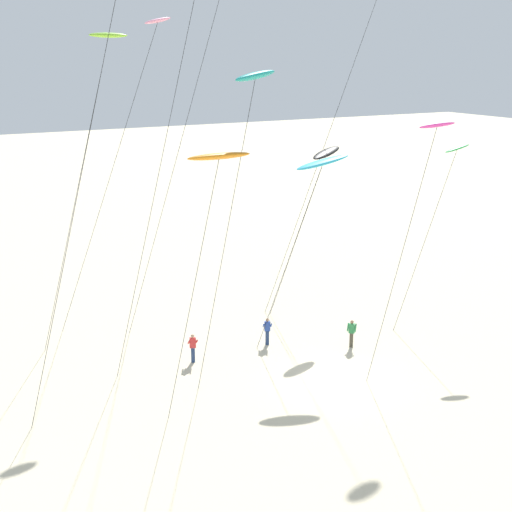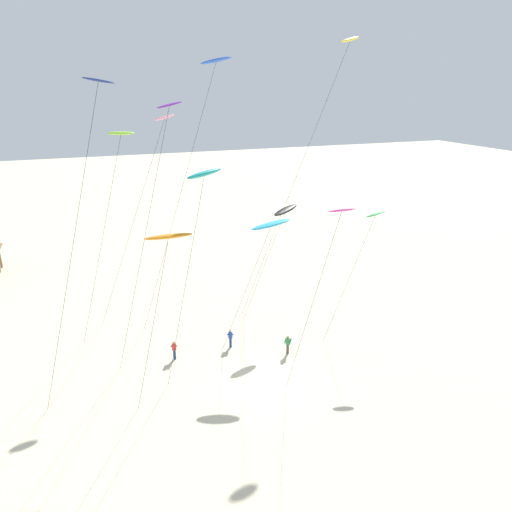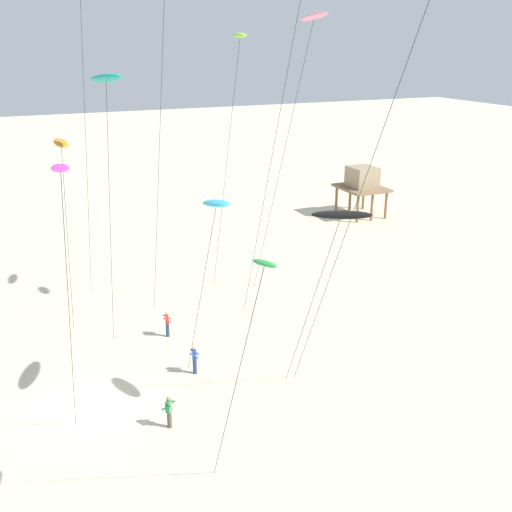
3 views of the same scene
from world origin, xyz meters
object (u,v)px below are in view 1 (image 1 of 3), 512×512
Objects in this scene: kite_black at (326,153)px; kite_cyan at (322,163)px; kite_lime at (107,40)px; kite_magenta at (435,132)px; kite_purple at (193,6)px; kite_flyer_furthest at (193,347)px; kite_pink at (156,27)px; kite_flyer_nearest at (267,331)px; kite_flyer_middle at (352,333)px; kite_orange at (219,158)px; kite_teal at (255,78)px; kite_green at (456,153)px.

kite_cyan is at bearing -126.30° from kite_black.
kite_magenta is (13.01, -12.22, -4.56)m from kite_lime.
kite_flyer_furthest is (-0.72, -0.56, -18.04)m from kite_purple.
kite_pink is at bearing 158.81° from kite_black.
kite_lime is 17.64m from kite_flyer_furthest.
kite_flyer_nearest and kite_flyer_furthest have the same top height.
kite_cyan is at bearing 1.93° from kite_flyer_nearest.
kite_black is 0.61× the size of kite_lime.
kite_magenta is at bearing -94.64° from kite_black.
kite_purple is 20.11m from kite_flyer_middle.
kite_magenta is at bearing -64.31° from kite_flyer_middle.
kite_pink is at bearing 123.23° from kite_flyer_middle.
kite_lime is 18.42m from kite_magenta.
kite_flyer_nearest is at bearing -5.46° from kite_purple.
kite_lime reaches higher than kite_orange.
kite_lime is (-10.66, 5.58, 6.83)m from kite_cyan.
kite_pink is (1.07, 8.03, -0.76)m from kite_purple.
kite_flyer_nearest is at bearing -39.29° from kite_lime.
kite_black is at bearing 85.36° from kite_magenta.
kite_teal is at bearing -51.50° from kite_flyer_furthest.
kite_purple is 12.10× the size of kite_flyer_middle.
kite_flyer_furthest is (-1.79, -8.59, -17.29)m from kite_pink.
kite_orange is (-17.89, -3.64, 1.38)m from kite_green.
kite_black is at bearing -4.75° from kite_lime.
kite_teal is 8.60m from kite_cyan.
kite_orange is at bearing -100.11° from kite_pink.
kite_black is 15.85m from kite_flyer_furthest.
kite_flyer_nearest is at bearing 132.85° from kite_magenta.
kite_lime is 18.80m from kite_flyer_nearest.
kite_cyan is 10.35m from kite_flyer_nearest.
kite_teal is 0.90× the size of kite_lime.
kite_magenta reaches higher than kite_flyer_furthest.
kite_purple is at bearing 178.01° from kite_cyan.
kite_green is 19.93m from kite_flyer_furthest.
kite_teal is at bearing -141.00° from kite_black.
kite_purple reaches higher than kite_black.
kite_flyer_furthest is at bearing 175.37° from kite_green.
kite_flyer_nearest is (6.97, -5.70, -16.50)m from kite_lime.
kite_green is at bearing -6.73° from kite_purple.
kite_purple is at bearing -159.47° from kite_black.
kite_magenta is 1.08× the size of kite_orange.
kite_pink reaches higher than kite_black.
kite_magenta is at bearing -34.15° from kite_purple.
kite_lime is at bearing 118.03° from kite_purple.
kite_magenta is 12.69m from kite_flyer_middle.
kite_flyer_nearest is 4.87m from kite_flyer_furthest.
kite_black is 13.29m from kite_pink.
kite_purple is 1.62× the size of kite_orange.
kite_magenta is at bearing -6.50° from kite_orange.
kite_magenta is (9.12, -14.94, -5.34)m from kite_pink.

